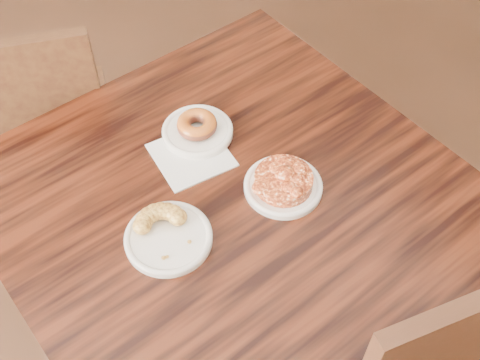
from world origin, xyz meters
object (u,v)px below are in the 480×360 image
glazed_donut (197,125)px  cruller_fragment (167,232)px  chair_far (36,131)px  apple_fritter (284,179)px  cafe_table (233,289)px

glazed_donut → cruller_fragment: glazed_donut is taller
chair_far → apple_fritter: 0.86m
chair_far → glazed_donut: (0.30, -0.48, 0.33)m
cafe_table → cruller_fragment: cruller_fragment is taller
chair_far → glazed_donut: bearing=134.6°
glazed_donut → cruller_fragment: bearing=-125.8°
apple_fritter → chair_far: bearing=119.6°
apple_fritter → cruller_fragment: 0.25m
cafe_table → cruller_fragment: 0.43m
glazed_donut → cruller_fragment: (-0.16, -0.22, -0.00)m
chair_far → glazed_donut: size_ratio=10.58×
cafe_table → apple_fritter: (0.10, -0.03, 0.41)m
apple_fritter → cruller_fragment: (-0.25, -0.01, -0.00)m
cruller_fragment → chair_far: bearing=101.7°
cafe_table → glazed_donut: size_ratio=10.17×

